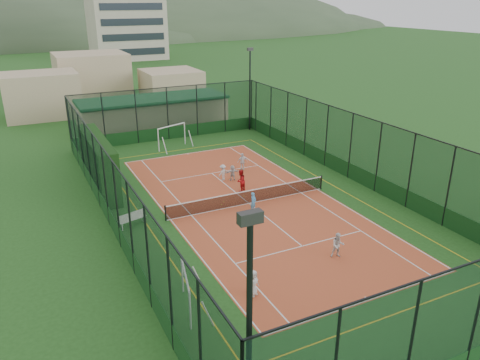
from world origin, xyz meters
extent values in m
plane|color=#214C1A|center=(0.00, 0.00, 0.00)|extent=(300.00, 300.00, 0.00)
cube|color=#C3582B|center=(0.00, 0.00, 0.01)|extent=(11.17, 23.97, 0.01)
cube|color=black|center=(-8.30, 7.29, 1.86)|extent=(1.27, 8.50, 3.72)
imported|color=silver|center=(-4.55, -9.21, 0.65)|extent=(0.74, 0.62, 1.29)
imported|color=#4EA1DF|center=(-0.33, -1.20, 0.66)|extent=(0.57, 0.51, 1.31)
imported|color=silver|center=(1.03, -8.17, 0.71)|extent=(0.83, 0.75, 1.39)
imported|color=silver|center=(0.19, 4.68, 0.62)|extent=(0.91, 0.72, 1.23)
imported|color=white|center=(2.49, 5.99, 0.71)|extent=(0.87, 0.47, 1.41)
imported|color=silver|center=(0.83, 4.37, 0.60)|extent=(1.12, 0.45, 1.18)
imported|color=red|center=(0.44, 2.18, 0.80)|extent=(0.96, 0.91, 1.58)
sphere|color=#CCE033|center=(-1.76, 0.60, 0.04)|extent=(0.07, 0.07, 0.07)
sphere|color=#CCE033|center=(0.22, 1.21, 0.04)|extent=(0.07, 0.07, 0.07)
sphere|color=#CCE033|center=(-1.44, 0.92, 0.04)|extent=(0.07, 0.07, 0.07)
camera|label=1|loc=(-13.14, -25.27, 12.88)|focal=35.00mm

